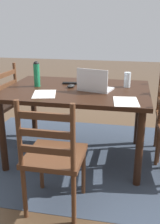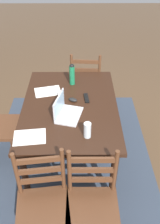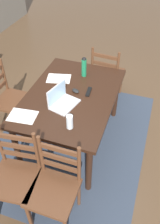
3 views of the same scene
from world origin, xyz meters
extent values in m
plane|color=brown|center=(0.00, 0.00, 0.00)|extent=(14.00, 14.00, 0.00)
cube|color=#333D4C|center=(0.00, 0.00, 0.00)|extent=(2.50, 1.95, 0.01)
cube|color=black|center=(0.00, 0.00, 0.75)|extent=(1.46, 1.02, 0.04)
cylinder|color=black|center=(-0.65, -0.43, 0.37)|extent=(0.07, 0.07, 0.73)
cylinder|color=black|center=(0.65, -0.43, 0.37)|extent=(0.07, 0.07, 0.73)
cylinder|color=black|center=(-0.65, 0.43, 0.37)|extent=(0.07, 0.07, 0.73)
cylinder|color=black|center=(0.65, 0.43, 0.37)|extent=(0.07, 0.07, 0.73)
cube|color=#56331E|center=(0.00, 0.84, 0.45)|extent=(0.44, 0.44, 0.04)
cylinder|color=#56331E|center=(0.19, 0.65, 0.21)|extent=(0.04, 0.04, 0.43)
cylinder|color=#56331E|center=(-0.19, 0.65, 0.21)|extent=(0.04, 0.04, 0.43)
cylinder|color=#56331E|center=(0.19, 1.03, 0.21)|extent=(0.04, 0.04, 0.43)
cylinder|color=#56331E|center=(-0.19, 1.03, 0.21)|extent=(0.04, 0.04, 0.43)
cylinder|color=#56331E|center=(0.19, 1.04, 0.70)|extent=(0.04, 0.04, 0.50)
cylinder|color=#56331E|center=(-0.19, 1.04, 0.70)|extent=(0.04, 0.04, 0.50)
cube|color=#56331E|center=(0.00, 1.04, 0.60)|extent=(0.36, 0.03, 0.05)
cube|color=#56331E|center=(0.00, 1.04, 0.72)|extent=(0.36, 0.03, 0.05)
cube|color=#56331E|center=(0.00, 1.04, 0.85)|extent=(0.36, 0.03, 0.05)
cylinder|color=#56331E|center=(0.89, 0.00, 0.21)|extent=(0.04, 0.04, 0.43)
cylinder|color=#56331E|center=(0.86, -0.38, 0.21)|extent=(0.04, 0.04, 0.43)
cylinder|color=#56331E|center=(0.85, -0.38, 0.70)|extent=(0.04, 0.04, 0.50)
cube|color=#56331E|center=(0.86, -0.19, 0.60)|extent=(0.05, 0.36, 0.05)
cube|color=#56331E|center=(0.86, -0.19, 0.72)|extent=(0.05, 0.36, 0.05)
cube|color=#56331E|center=(0.86, -0.19, 0.85)|extent=(0.05, 0.36, 0.05)
cylinder|color=#56331E|center=(-0.85, 0.04, 0.21)|extent=(0.04, 0.04, 0.43)
cylinder|color=#56331E|center=(-0.87, -0.40, 0.21)|extent=(0.04, 0.04, 0.43)
cylinder|color=#56331E|center=(-0.87, -0.02, 0.21)|extent=(0.04, 0.04, 0.43)
cylinder|color=#56331E|center=(-0.86, -0.40, 0.70)|extent=(0.04, 0.04, 0.50)
cube|color=#56331E|center=(-0.86, -0.21, 0.60)|extent=(0.03, 0.36, 0.05)
cube|color=silver|center=(-0.20, 0.00, 0.78)|extent=(0.36, 0.29, 0.02)
cube|color=silver|center=(-0.17, 0.10, 0.89)|extent=(0.31, 0.09, 0.21)
cube|color=#A5CCEA|center=(-0.17, 0.10, 0.89)|extent=(0.29, 0.08, 0.19)
cylinder|color=#197247|center=(0.43, -0.02, 0.89)|extent=(0.06, 0.06, 0.24)
sphere|color=black|center=(0.43, -0.02, 1.01)|extent=(0.06, 0.06, 0.06)
cylinder|color=silver|center=(-0.50, -0.17, 0.85)|extent=(0.07, 0.07, 0.15)
ellipsoid|color=black|center=(0.07, -0.03, 0.79)|extent=(0.10, 0.12, 0.03)
cube|color=black|center=(0.11, -0.18, 0.78)|extent=(0.17, 0.06, 0.02)
cube|color=white|center=(0.26, 0.26, 0.77)|extent=(0.27, 0.34, 0.00)
cube|color=white|center=(-0.51, 0.36, 0.77)|extent=(0.24, 0.32, 0.00)
camera|label=1|loc=(-0.54, 2.60, 1.46)|focal=42.80mm
camera|label=2|loc=(-2.23, -0.09, 2.39)|focal=40.81mm
camera|label=3|loc=(-2.06, -0.81, 2.52)|focal=38.45mm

